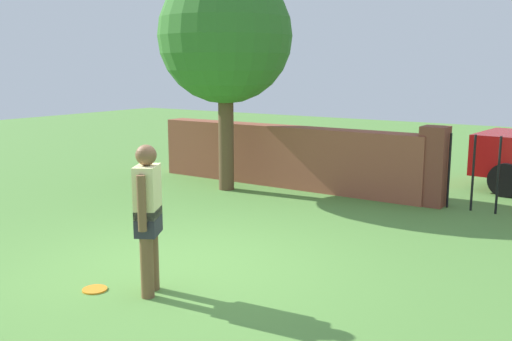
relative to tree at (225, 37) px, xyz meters
name	(u,v)px	position (x,y,z in m)	size (l,w,h in m)	color
ground_plane	(182,267)	(2.27, -3.94, -2.96)	(40.00, 40.00, 0.00)	#568C3D
brick_wall	(284,156)	(0.77, 0.94, -2.35)	(5.89, 0.50, 1.23)	brown
tree	(225,37)	(0.00, 0.00, 0.00)	(2.56, 2.56, 4.27)	brown
person	(148,213)	(2.53, -4.75, -2.07)	(0.37, 0.48, 1.62)	brown
fence_gate	(512,174)	(5.08, 0.94, -2.26)	(2.98, 0.44, 1.40)	brown
frisbee_orange	(95,289)	(1.97, -5.03, -2.95)	(0.27, 0.27, 0.02)	orange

